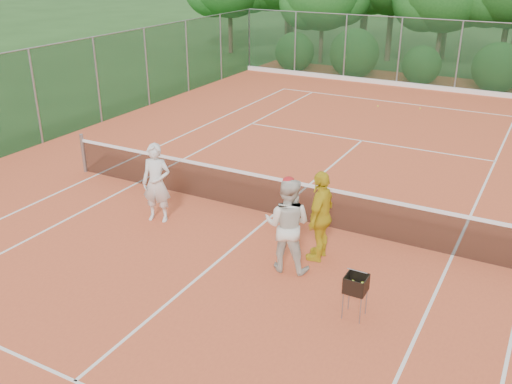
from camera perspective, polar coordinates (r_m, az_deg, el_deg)
ground at (r=13.49m, az=1.74°, el=-2.38°), size 120.00×120.00×0.00m
clay_court at (r=13.49m, az=1.74°, el=-2.34°), size 18.00×36.00×0.02m
tennis_net at (r=13.27m, az=1.77°, el=-0.31°), size 11.97×0.10×1.10m
player_white at (r=13.06m, az=-9.92°, el=0.89°), size 0.76×0.60×1.84m
player_center_grp at (r=10.89m, az=3.17°, el=-3.27°), size 1.03×0.86×1.94m
player_yellow at (r=11.33m, az=6.49°, el=-2.37°), size 0.51×1.12×1.88m
ball_hopper at (r=9.79m, az=9.98°, el=-9.11°), size 0.35×0.35×0.80m
stray_ball_a at (r=23.33m, az=12.09°, el=8.40°), size 0.07×0.07×0.07m
stray_ball_b at (r=23.39m, az=16.09°, el=8.04°), size 0.07×0.07×0.07m
court_markings at (r=13.48m, az=1.75°, el=-2.29°), size 11.03×23.83×0.01m
fence_back at (r=26.80m, az=16.84°, el=13.03°), size 18.07×0.07×3.00m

